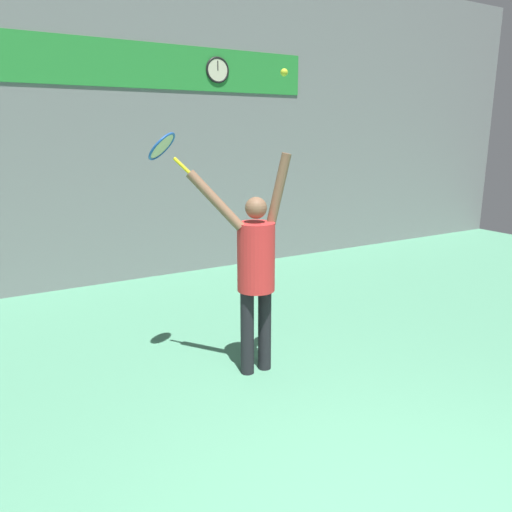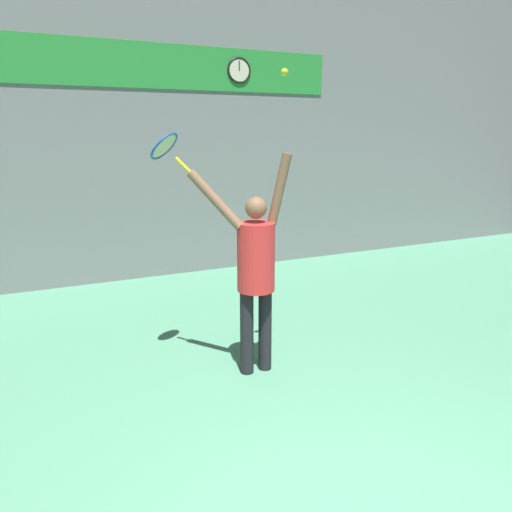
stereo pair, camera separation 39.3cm
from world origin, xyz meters
TOP-DOWN VIEW (x-y plane):
  - back_wall at (0.00, 6.38)m, footprint 18.00×0.10m
  - sponsor_banner at (0.00, 6.32)m, footprint 6.91×0.02m
  - scoreboard_clock at (1.88, 6.30)m, footprint 0.41×0.04m
  - tennis_player at (0.41, 2.60)m, footprint 0.90×0.53m
  - tennis_racket at (-0.28, 3.06)m, footprint 0.40×0.40m
  - tennis_ball at (0.64, 2.49)m, footprint 0.06×0.06m

SIDE VIEW (x-z plane):
  - tennis_player at x=0.41m, z-range 0.02..2.13m
  - tennis_racket at x=-0.28m, z-range 1.97..2.34m
  - back_wall at x=0.00m, z-range 0.00..5.00m
  - tennis_ball at x=0.64m, z-range 2.76..2.82m
  - sponsor_banner at x=0.00m, z-range 2.94..3.60m
  - scoreboard_clock at x=1.88m, z-range 3.06..3.47m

